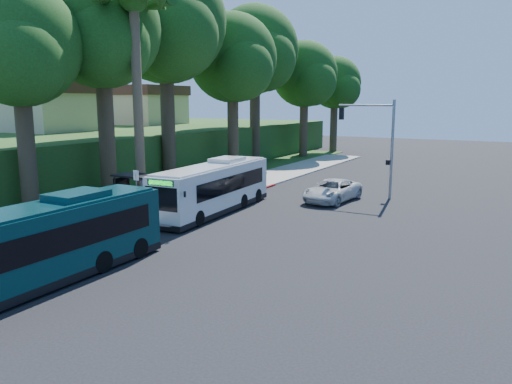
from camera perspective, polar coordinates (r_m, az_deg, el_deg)
The scene contains 19 objects.
ground at distance 29.51m, azimuth 1.14°, elevation -3.16°, with size 140.00×140.00×0.00m, color black.
sidewalk at distance 33.43m, azimuth -10.01°, elevation -1.61°, with size 4.50×70.00×0.12m, color gray.
red_curb at distance 28.99m, azimuth -11.40°, elevation -3.48°, with size 0.25×30.00×0.13m, color maroon.
grass_verge at distance 40.80m, azimuth -11.88°, elevation 0.45°, with size 8.00×70.00×0.06m, color #234719.
bus_shelter at distance 30.94m, azimuth -13.36°, elevation 0.60°, with size 3.20×1.51×2.55m.
stop_sign_pole at distance 28.11m, azimuth -13.48°, elevation 0.20°, with size 0.35×0.06×3.17m.
traffic_signal_pole at distance 36.76m, azimuth 13.80°, elevation 6.20°, with size 4.10×0.30×7.00m.
palm_tree at distance 32.62m, azimuth -13.79°, elevation 19.74°, with size 4.20×4.20×14.40m.
hillside_backdrop at distance 56.83m, azimuth -15.58°, elevation 5.49°, with size 24.00×60.00×8.80m.
tree_0 at distance 36.39m, azimuth -17.17°, elevation 16.71°, with size 8.40×8.00×15.70m.
tree_1 at distance 43.14m, azimuth -10.24°, elevation 17.97°, with size 10.50×10.00×18.26m.
tree_2 at distance 48.60m, azimuth -2.61°, elevation 14.58°, with size 8.82×8.40×15.12m.
tree_3 at distance 56.61m, azimuth -0.03°, elevation 15.52°, with size 10.08×9.60×17.28m.
tree_4 at distance 62.56m, azimuth 5.64°, elevation 12.91°, with size 8.40×8.00×14.14m.
tree_5 at distance 69.60m, azimuth 9.05°, elevation 11.94°, with size 7.35×7.00×12.86m.
tree_6 at distance 32.73m, azimuth -25.44°, elevation 14.31°, with size 7.56×7.20×13.74m.
white_bus at distance 31.33m, azimuth -4.78°, elevation 0.58°, with size 2.95×11.08×3.27m.
teal_bus at distance 20.70m, azimuth -23.07°, elevation -5.31°, with size 2.42×11.04×3.29m.
pickup at distance 35.16m, azimuth 8.71°, elevation 0.17°, with size 2.50×5.42×1.51m, color silver.
Camera 1 is at (13.29, -25.43, 6.91)m, focal length 35.00 mm.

